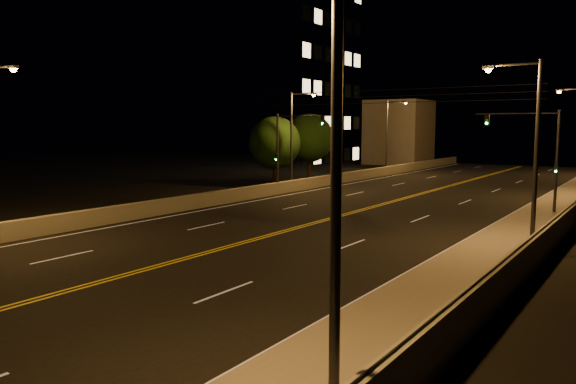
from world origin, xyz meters
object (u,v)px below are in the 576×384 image
Objects in this scene: traffic_signal_right at (541,150)px; tree_1 at (309,138)px; tree_0 at (275,143)px; building_tower at (253,46)px; streetlight_6 at (389,132)px; streetlight_0 at (321,164)px; streetlight_5 at (294,134)px; streetlight_1 at (530,141)px; traffic_signal_left at (287,144)px.

tree_1 reaches higher than traffic_signal_right.
tree_0 is 0.94× the size of tree_1.
streetlight_6 is at bearing 2.97° from building_tower.
tree_0 is (-3.20, -18.10, -0.85)m from streetlight_6.
streetlight_0 is 38.19m from streetlight_5.
streetlight_1 is 0.26× the size of building_tower.
streetlight_0 reaches higher than traffic_signal_left.
streetlight_5 is (-21.40, 31.63, 0.00)m from streetlight_0.
traffic_signal_right is 23.53m from tree_0.
traffic_signal_right is at bearing 92.88° from streetlight_0.
building_tower is at bearing 132.35° from tree_0.
streetlight_1 is 39.69m from streetlight_6.
streetlight_0 is 1.31× the size of tree_0.
streetlight_1 reaches higher than tree_0.
traffic_signal_right is at bearing -26.57° from tree_1.
streetlight_1 is 11.20m from traffic_signal_right.
streetlight_0 is at bearing -90.00° from streetlight_1.
tree_0 is (-24.60, 33.23, -0.85)m from streetlight_0.
traffic_signal_left is 6.01m from tree_0.
traffic_signal_right is 1.02× the size of tree_0.
streetlight_1 is 34.79m from tree_1.
streetlight_1 and streetlight_5 have the same top height.
traffic_signal_left is (1.06, -2.65, -0.81)m from streetlight_5.
streetlight_0 is at bearing -53.48° from tree_0.
streetlight_5 is 1.29× the size of traffic_signal_right.
traffic_signal_left is at bearing -87.29° from streetlight_6.
streetlight_0 is 55.61m from streetlight_6.
streetlight_5 is 19.70m from streetlight_6.
building_tower reaches higher than traffic_signal_left.
traffic_signal_left is at bearing -47.08° from building_tower.
tree_1 is (14.36, -9.17, -11.44)m from building_tower.
streetlight_0 is at bearing -57.89° from tree_1.
tree_0 is at bearing -47.65° from building_tower.
traffic_signal_right is at bearing -28.87° from building_tower.
building_tower is at bearing 147.44° from tree_1.
building_tower reaches higher than streetlight_1.
streetlight_1 is 28.99m from tree_0.
streetlight_5 is 0.26× the size of building_tower.
streetlight_6 is 11.10m from tree_1.
streetlight_6 is 29.96m from traffic_signal_right.
building_tower is at bearing 135.14° from streetlight_5.
streetlight_0 is 0.26× the size of building_tower.
traffic_signal_left is at bearing 180.00° from traffic_signal_right.
streetlight_1 is 1.29× the size of traffic_signal_left.
streetlight_6 is 1.29× the size of traffic_signal_right.
tree_0 is at bearing -100.03° from streetlight_6.
building_tower reaches higher than tree_0.
streetlight_1 is at bearing -57.37° from streetlight_6.
streetlight_0 is 1.00× the size of streetlight_5.
building_tower is (-38.75, 21.37, 11.64)m from traffic_signal_right.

